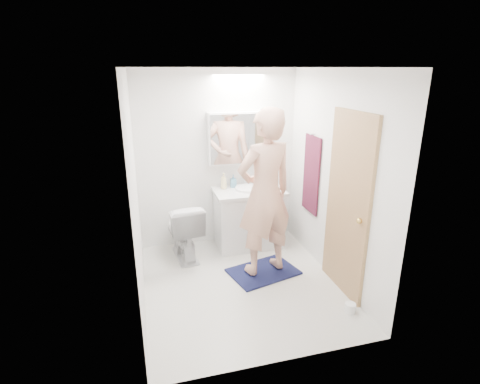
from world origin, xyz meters
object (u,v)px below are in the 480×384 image
object	(u,v)px
soap_bottle_b	(233,181)
toothbrush_cup	(264,182)
vanity_cabinet	(249,219)
toilet_paper_roll	(350,308)
toilet	(184,230)
person	(265,194)
soap_bottle_a	(224,181)
medicine_cabinet	(240,138)

from	to	relation	value
soap_bottle_b	toothbrush_cup	world-z (taller)	soap_bottle_b
vanity_cabinet	toilet_paper_roll	world-z (taller)	vanity_cabinet
toilet	person	size ratio (longest dim) A/B	0.39
soap_bottle_a	toothbrush_cup	distance (m)	0.58
toilet	toothbrush_cup	bearing A→B (deg)	-172.91
medicine_cabinet	soap_bottle_b	bearing A→B (deg)	-164.32
vanity_cabinet	soap_bottle_a	xyz separation A→B (m)	(-0.32, 0.15, 0.54)
toothbrush_cup	vanity_cabinet	bearing A→B (deg)	-148.56
toothbrush_cup	medicine_cabinet	bearing A→B (deg)	171.42
medicine_cabinet	soap_bottle_a	world-z (taller)	medicine_cabinet
vanity_cabinet	soap_bottle_a	size ratio (longest dim) A/B	4.08
person	toothbrush_cup	size ratio (longest dim) A/B	18.51
vanity_cabinet	soap_bottle_b	size ratio (longest dim) A/B	5.08
toilet	toothbrush_cup	world-z (taller)	toothbrush_cup
soap_bottle_a	soap_bottle_b	bearing A→B (deg)	11.91
person	toothbrush_cup	distance (m)	1.01
medicine_cabinet	toothbrush_cup	xyz separation A→B (m)	(0.33, -0.05, -0.63)
soap_bottle_a	toilet_paper_roll	bearing A→B (deg)	-64.91
person	soap_bottle_b	size ratio (longest dim) A/B	11.08
medicine_cabinet	toilet_paper_roll	bearing A→B (deg)	-71.86
medicine_cabinet	soap_bottle_b	size ratio (longest dim) A/B	4.97
person	soap_bottle_a	size ratio (longest dim) A/B	8.89
toilet	person	world-z (taller)	person
soap_bottle_a	toilet_paper_roll	size ratio (longest dim) A/B	2.01
person	soap_bottle_a	distance (m)	0.98
medicine_cabinet	soap_bottle_b	distance (m)	0.60
vanity_cabinet	soap_bottle_b	world-z (taller)	soap_bottle_b
vanity_cabinet	toothbrush_cup	xyz separation A→B (m)	(0.26, 0.16, 0.48)
vanity_cabinet	toilet	distance (m)	0.93
toilet	soap_bottle_b	world-z (taller)	soap_bottle_b
toilet	soap_bottle_b	bearing A→B (deg)	-164.45
toilet	soap_bottle_b	size ratio (longest dim) A/B	4.35
soap_bottle_b	toothbrush_cup	distance (m)	0.44
soap_bottle_b	toothbrush_cup	size ratio (longest dim) A/B	1.67
vanity_cabinet	toilet	world-z (taller)	vanity_cabinet
medicine_cabinet	toothbrush_cup	size ratio (longest dim) A/B	8.30
person	soap_bottle_b	distance (m)	0.98
vanity_cabinet	medicine_cabinet	world-z (taller)	medicine_cabinet
medicine_cabinet	person	distance (m)	1.10
toilet	vanity_cabinet	bearing A→B (deg)	-178.87
medicine_cabinet	vanity_cabinet	bearing A→B (deg)	-71.69
medicine_cabinet	soap_bottle_b	xyz separation A→B (m)	(-0.11, -0.03, -0.59)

